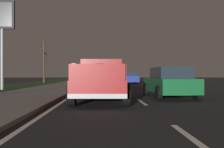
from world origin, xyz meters
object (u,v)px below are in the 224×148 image
sedan_green (169,82)px  bare_tree_far (44,61)px  sedan_blue (130,78)px  gas_price_sign (2,23)px  pickup_truck (101,79)px

sedan_green → bare_tree_far: size_ratio=0.76×
sedan_blue → gas_price_sign: size_ratio=0.64×
pickup_truck → gas_price_sign: gas_price_sign is taller
sedan_blue → sedan_green: 18.07m
sedan_blue → bare_tree_far: size_ratio=0.75×
sedan_blue → gas_price_sign: bearing=134.9°
sedan_blue → pickup_truck: bearing=170.5°
sedan_blue → gas_price_sign: (-11.04, 11.09, 4.42)m
sedan_green → bare_tree_far: bare_tree_far is taller
pickup_truck → gas_price_sign: bearing=42.1°
sedan_green → bare_tree_far: bearing=27.2°
sedan_green → gas_price_sign: (7.03, 11.27, 4.42)m
gas_price_sign → bare_tree_far: gas_price_sign is taller
sedan_blue → bare_tree_far: bare_tree_far is taller
gas_price_sign → bare_tree_far: 16.20m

